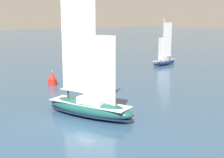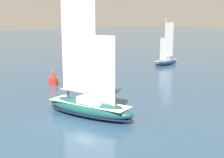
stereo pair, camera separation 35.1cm
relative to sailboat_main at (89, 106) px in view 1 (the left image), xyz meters
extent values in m
plane|color=#2D4C6B|center=(-0.01, -0.01, -1.14)|extent=(400.00, 400.00, 0.00)
ellipsoid|color=#194C47|center=(-0.01, -0.01, -0.25)|extent=(10.79, 6.71, 1.78)
ellipsoid|color=#19234C|center=(-0.01, -0.01, -0.74)|extent=(10.90, 6.78, 0.21)
cube|color=silver|center=(-0.01, -0.01, 0.27)|extent=(9.45, 5.80, 0.06)
cube|color=silver|center=(0.47, 0.19, 0.67)|extent=(3.49, 3.02, 0.73)
cylinder|color=silver|center=(0.76, 0.31, 6.84)|extent=(0.21, 0.21, 13.08)
cylinder|color=silver|center=(-1.42, -0.59, 1.35)|extent=(4.42, 1.97, 0.18)
cube|color=silver|center=(-1.24, -0.52, 6.71)|extent=(4.01, 1.69, 10.72)
cube|color=silver|center=(1.91, 0.79, 3.90)|extent=(2.14, 0.90, 7.19)
cylinder|color=#232838|center=(-3.05, -0.88, 0.73)|extent=(0.26, 0.26, 0.85)
cylinder|color=silver|center=(-3.05, -0.88, 1.48)|extent=(0.44, 0.44, 0.65)
sphere|color=tan|center=(-3.05, -0.88, 1.92)|extent=(0.24, 0.24, 0.24)
ellipsoid|color=navy|center=(-20.27, 31.79, -0.53)|extent=(3.12, 7.37, 1.21)
ellipsoid|color=#19234C|center=(-20.27, 31.79, -0.86)|extent=(3.15, 7.44, 0.15)
cube|color=#BCB7A8|center=(-20.27, 31.79, -0.17)|extent=(2.66, 6.47, 0.06)
cube|color=beige|center=(-20.22, 31.44, 0.11)|extent=(1.70, 2.20, 0.50)
cylinder|color=silver|center=(-20.18, 31.23, 4.33)|extent=(0.14, 0.14, 8.93)
cylinder|color=silver|center=(-20.44, 32.82, 0.58)|extent=(0.63, 3.19, 0.12)
cube|color=white|center=(-20.42, 32.69, 4.24)|extent=(0.50, 2.92, 7.32)
cube|color=white|center=(-20.04, 30.36, 2.32)|extent=(0.28, 1.56, 4.91)
cylinder|color=red|center=(-15.96, 3.26, -0.65)|extent=(1.31, 1.31, 0.99)
cone|color=red|center=(-15.96, 3.26, 0.45)|extent=(0.99, 0.99, 1.20)
sphere|color=#F2F266|center=(-15.96, 3.26, 1.13)|extent=(0.16, 0.16, 0.16)
camera|label=1|loc=(27.22, -16.83, 9.46)|focal=50.00mm
camera|label=2|loc=(27.43, -16.55, 9.46)|focal=50.00mm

